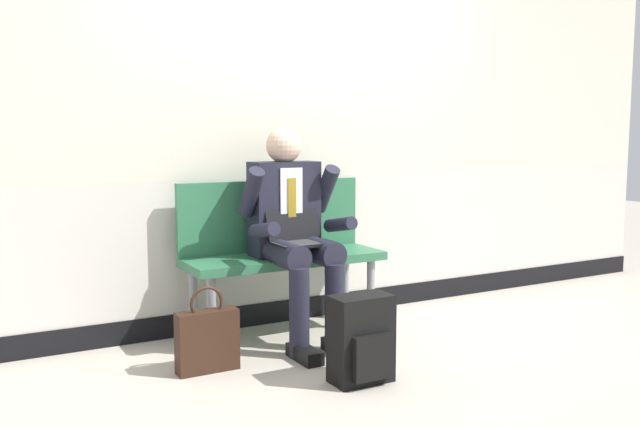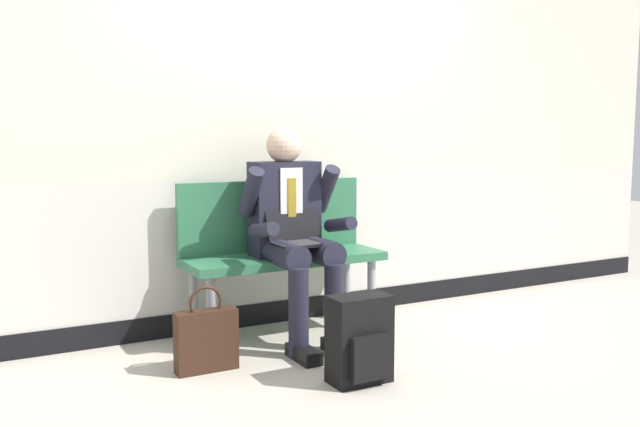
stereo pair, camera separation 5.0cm
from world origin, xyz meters
name	(u,v)px [view 1 (the left image)]	position (x,y,z in m)	size (l,w,h in m)	color
ground_plane	(354,345)	(0.00, 0.00, 0.00)	(18.00, 18.00, 0.00)	#B2A899
station_wall	(296,114)	(0.00, 0.72, 1.33)	(6.41, 0.14, 2.68)	beige
bench_with_person	(279,244)	(-0.26, 0.44, 0.54)	(1.19, 0.42, 0.92)	#2D6B47
person_seated	(294,228)	(-0.26, 0.24, 0.66)	(0.57, 0.70, 1.24)	#1E1E2D
backpack	(362,340)	(-0.28, -0.51, 0.21)	(0.30, 0.21, 0.43)	black
handbag	(207,339)	(-0.88, 0.00, 0.17)	(0.32, 0.10, 0.44)	#331E14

